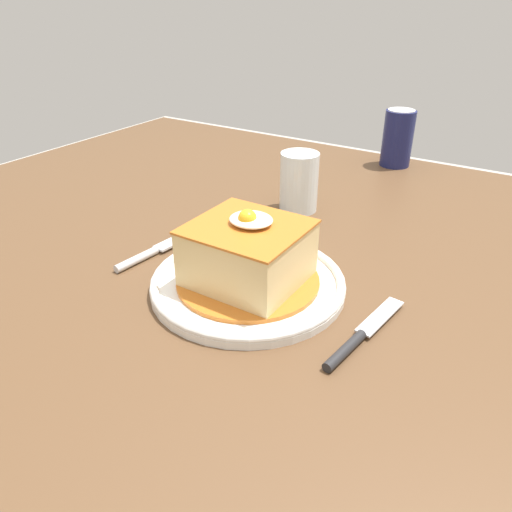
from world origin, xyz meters
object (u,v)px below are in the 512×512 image
(main_plate, at_px, (248,282))
(fork, at_px, (148,254))
(knife, at_px, (356,340))
(soda_can, at_px, (398,138))
(drinking_glass, at_px, (299,186))

(main_plate, distance_m, fork, 0.17)
(main_plate, relative_size, fork, 1.83)
(knife, distance_m, soda_can, 0.67)
(knife, relative_size, drinking_glass, 1.58)
(knife, bearing_deg, drinking_glass, 128.02)
(main_plate, xyz_separation_m, drinking_glass, (-0.07, 0.27, 0.04))
(fork, distance_m, soda_can, 0.65)
(drinking_glass, bearing_deg, soda_can, 79.09)
(knife, distance_m, drinking_glass, 0.39)
(fork, distance_m, drinking_glass, 0.30)
(knife, xyz_separation_m, drinking_glass, (-0.24, 0.30, 0.04))
(soda_can, bearing_deg, fork, -105.24)
(fork, xyz_separation_m, soda_can, (0.17, 0.62, 0.06))
(soda_can, bearing_deg, main_plate, -89.65)
(main_plate, bearing_deg, knife, -11.06)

